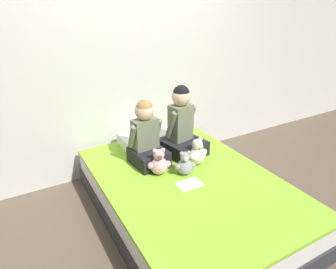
{
  "coord_description": "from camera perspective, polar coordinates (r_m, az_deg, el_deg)",
  "views": [
    {
      "loc": [
        -1.24,
        -1.83,
        1.82
      ],
      "look_at": [
        0.0,
        0.36,
        0.67
      ],
      "focal_mm": 32.0,
      "sensor_mm": 36.0,
      "label": 1
    }
  ],
  "objects": [
    {
      "name": "wall_behind_bed",
      "position": [
        3.25,
        -6.75,
        14.29
      ],
      "size": [
        8.0,
        0.06,
        2.5
      ],
      "color": "silver",
      "rests_on": "ground_plane"
    },
    {
      "name": "bed",
      "position": [
        2.75,
        3.83,
        -11.86
      ],
      "size": [
        1.43,
        2.04,
        0.39
      ],
      "color": "#2D2D33",
      "rests_on": "ground_plane"
    },
    {
      "name": "pillow_at_headboard",
      "position": [
        3.25,
        -4.05,
        -0.63
      ],
      "size": [
        0.57,
        0.31,
        0.11
      ],
      "color": "white",
      "rests_on": "bed"
    },
    {
      "name": "ground_plane",
      "position": [
        2.87,
        3.72,
        -14.95
      ],
      "size": [
        14.0,
        14.0,
        0.0
      ],
      "primitive_type": "plane",
      "color": "brown"
    },
    {
      "name": "teddy_bear_held_by_left_child",
      "position": [
        2.65,
        -1.72,
        -5.51
      ],
      "size": [
        0.2,
        0.16,
        0.25
      ],
      "rotation": [
        0.0,
        0.0,
        -0.31
      ],
      "color": "#DBA3B2",
      "rests_on": "bed"
    },
    {
      "name": "teddy_bear_held_by_right_child",
      "position": [
        2.82,
        5.57,
        -3.58
      ],
      "size": [
        0.21,
        0.16,
        0.26
      ],
      "rotation": [
        0.0,
        0.0,
        0.22
      ],
      "color": "silver",
      "rests_on": "bed"
    },
    {
      "name": "teddy_bear_between_children",
      "position": [
        2.66,
        3.25,
        -5.74
      ],
      "size": [
        0.18,
        0.14,
        0.23
      ],
      "rotation": [
        0.0,
        0.0,
        -0.3
      ],
      "color": "#939399",
      "rests_on": "bed"
    },
    {
      "name": "sign_card",
      "position": [
        2.57,
        4.11,
        -9.42
      ],
      "size": [
        0.21,
        0.15,
        0.0
      ],
      "color": "white",
      "rests_on": "bed"
    },
    {
      "name": "child_on_left",
      "position": [
        2.77,
        -4.11,
        -0.63
      ],
      "size": [
        0.33,
        0.36,
        0.62
      ],
      "rotation": [
        0.0,
        0.0,
        0.09
      ],
      "color": "black",
      "rests_on": "bed"
    },
    {
      "name": "child_on_right",
      "position": [
        2.94,
        2.74,
        1.29
      ],
      "size": [
        0.42,
        0.43,
        0.7
      ],
      "rotation": [
        0.0,
        0.0,
        0.19
      ],
      "color": "black",
      "rests_on": "bed"
    }
  ]
}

